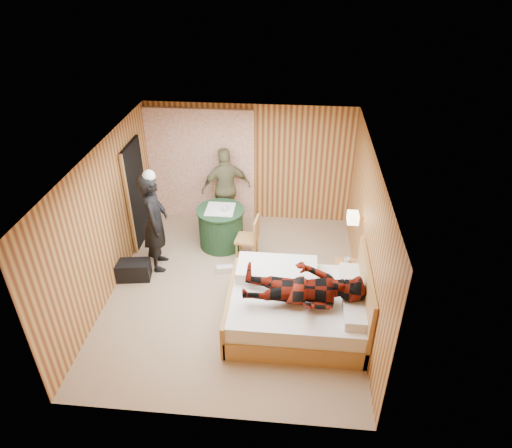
# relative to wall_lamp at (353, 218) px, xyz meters

# --- Properties ---
(floor) EXTENTS (4.20, 5.00, 0.01)m
(floor) POSITION_rel_wall_lamp_xyz_m (-1.92, -0.45, -1.30)
(floor) COLOR tan
(floor) RESTS_ON ground
(ceiling) EXTENTS (4.20, 5.00, 0.01)m
(ceiling) POSITION_rel_wall_lamp_xyz_m (-1.92, -0.45, 1.20)
(ceiling) COLOR white
(ceiling) RESTS_ON wall_back
(wall_back) EXTENTS (4.20, 0.02, 2.50)m
(wall_back) POSITION_rel_wall_lamp_xyz_m (-1.92, 2.05, -0.05)
(wall_back) COLOR tan
(wall_back) RESTS_ON floor
(wall_left) EXTENTS (0.02, 5.00, 2.50)m
(wall_left) POSITION_rel_wall_lamp_xyz_m (-4.02, -0.45, -0.05)
(wall_left) COLOR tan
(wall_left) RESTS_ON floor
(wall_right) EXTENTS (0.02, 5.00, 2.50)m
(wall_right) POSITION_rel_wall_lamp_xyz_m (0.18, -0.45, -0.05)
(wall_right) COLOR tan
(wall_right) RESTS_ON floor
(curtain) EXTENTS (2.20, 0.08, 2.40)m
(curtain) POSITION_rel_wall_lamp_xyz_m (-2.92, 1.98, -0.10)
(curtain) COLOR white
(curtain) RESTS_ON floor
(doorway) EXTENTS (0.06, 0.90, 2.05)m
(doorway) POSITION_rel_wall_lamp_xyz_m (-3.98, 0.95, -0.28)
(doorway) COLOR black
(doorway) RESTS_ON floor
(wall_lamp) EXTENTS (0.26, 0.24, 0.16)m
(wall_lamp) POSITION_rel_wall_lamp_xyz_m (0.00, 0.00, 0.00)
(wall_lamp) COLOR gold
(wall_lamp) RESTS_ON wall_right
(bed) EXTENTS (2.15, 1.70, 1.17)m
(bed) POSITION_rel_wall_lamp_xyz_m (-0.80, -1.15, -0.96)
(bed) COLOR tan
(bed) RESTS_ON floor
(nightstand) EXTENTS (0.41, 0.56, 0.54)m
(nightstand) POSITION_rel_wall_lamp_xyz_m (-0.04, -0.35, -1.02)
(nightstand) COLOR tan
(nightstand) RESTS_ON floor
(round_table) EXTENTS (0.92, 0.92, 0.82)m
(round_table) POSITION_rel_wall_lamp_xyz_m (-2.37, 0.90, -0.89)
(round_table) COLOR #204624
(round_table) RESTS_ON floor
(chair_far) EXTENTS (0.52, 0.52, 0.93)m
(chair_far) POSITION_rel_wall_lamp_xyz_m (-2.39, 1.62, -0.76)
(chair_far) COLOR tan
(chair_far) RESTS_ON floor
(chair_near) EXTENTS (0.44, 0.44, 0.89)m
(chair_near) POSITION_rel_wall_lamp_xyz_m (-1.74, 0.50, -0.78)
(chair_near) COLOR tan
(chair_near) RESTS_ON floor
(duffel_bag) EXTENTS (0.65, 0.42, 0.35)m
(duffel_bag) POSITION_rel_wall_lamp_xyz_m (-3.77, -0.30, -1.13)
(duffel_bag) COLOR black
(duffel_bag) RESTS_ON floor
(sneaker_left) EXTENTS (0.29, 0.20, 0.12)m
(sneaker_left) POSITION_rel_wall_lamp_xyz_m (-1.93, 0.79, -1.24)
(sneaker_left) COLOR silver
(sneaker_left) RESTS_ON floor
(sneaker_right) EXTENTS (0.31, 0.17, 0.13)m
(sneaker_right) POSITION_rel_wall_lamp_xyz_m (-2.17, 0.02, -1.24)
(sneaker_right) COLOR silver
(sneaker_right) RESTS_ON floor
(woman_standing) EXTENTS (0.56, 0.75, 1.87)m
(woman_standing) POSITION_rel_wall_lamp_xyz_m (-3.40, 0.12, -0.37)
(woman_standing) COLOR black
(woman_standing) RESTS_ON floor
(man_at_table) EXTENTS (1.09, 0.75, 1.72)m
(man_at_table) POSITION_rel_wall_lamp_xyz_m (-2.37, 1.67, -0.44)
(man_at_table) COLOR olive
(man_at_table) RESTS_ON floor
(man_on_bed) EXTENTS (0.86, 0.67, 1.77)m
(man_on_bed) POSITION_rel_wall_lamp_xyz_m (-0.77, -1.38, -0.29)
(man_on_bed) COLOR #601309
(man_on_bed) RESTS_ON bed
(book_lower) EXTENTS (0.22, 0.26, 0.02)m
(book_lower) POSITION_rel_wall_lamp_xyz_m (-0.04, -0.40, -0.75)
(book_lower) COLOR silver
(book_lower) RESTS_ON nightstand
(book_upper) EXTENTS (0.27, 0.28, 0.02)m
(book_upper) POSITION_rel_wall_lamp_xyz_m (-0.04, -0.40, -0.73)
(book_upper) COLOR silver
(book_upper) RESTS_ON nightstand
(cup_nightstand) EXTENTS (0.11, 0.11, 0.09)m
(cup_nightstand) POSITION_rel_wall_lamp_xyz_m (-0.04, -0.22, -0.71)
(cup_nightstand) COLOR silver
(cup_nightstand) RESTS_ON nightstand
(cup_table) EXTENTS (0.15, 0.15, 0.10)m
(cup_table) POSITION_rel_wall_lamp_xyz_m (-2.27, 0.85, -0.44)
(cup_table) COLOR silver
(cup_table) RESTS_ON round_table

